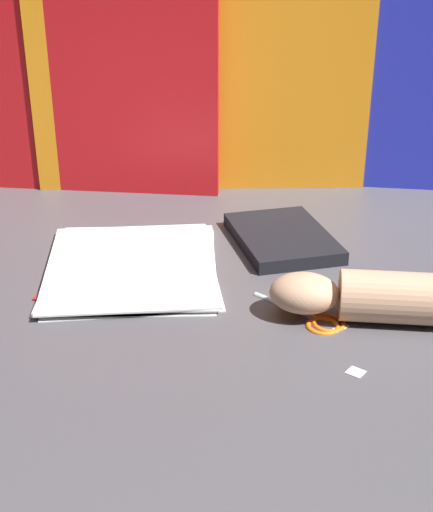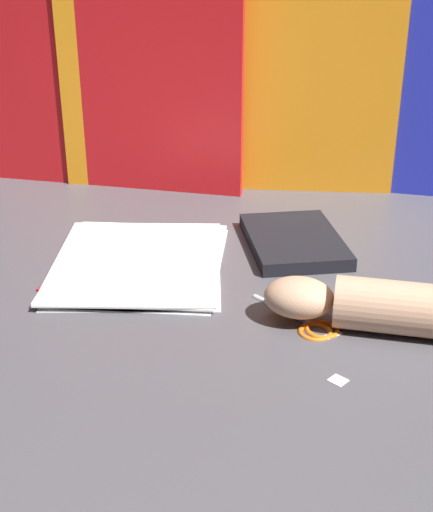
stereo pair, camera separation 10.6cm
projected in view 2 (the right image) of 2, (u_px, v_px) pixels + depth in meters
ground_plane at (214, 291)px, 1.08m from camera, size 6.00×6.00×0.00m
backdrop_panel_left at (104, 42)px, 1.40m from camera, size 0.55×0.12×0.59m
backdrop_panel_center at (228, 67)px, 1.41m from camera, size 0.68×0.04×0.50m
backdrop_panel_right at (384, 85)px, 1.41m from camera, size 0.69×0.16×0.44m
paper_stack at (139, 262)px, 1.16m from camera, size 0.28×0.33×0.01m
book_closed at (294, 241)px, 1.23m from camera, size 0.19×0.25×0.02m
scissors at (307, 320)px, 1.00m from camera, size 0.13×0.16×0.01m
hand_forearm at (391, 307)px, 0.97m from camera, size 0.34×0.13×0.07m
paper_scrap_near at (338, 380)px, 0.87m from camera, size 0.03×0.03×0.00m
paper_scrap_mid at (332, 335)px, 0.97m from camera, size 0.03×0.03×0.00m
pen at (62, 268)px, 1.15m from camera, size 0.04×0.15×0.01m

